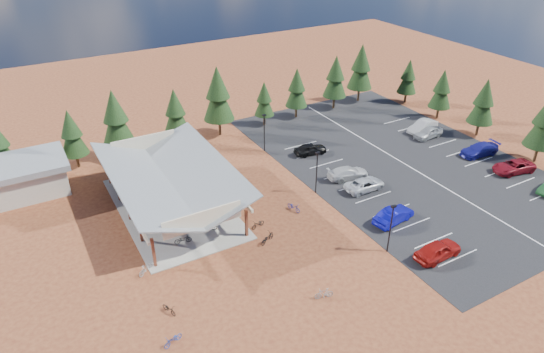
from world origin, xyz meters
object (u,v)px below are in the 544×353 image
object	(u,v)px
bike_6	(179,197)
bike_7	(165,180)
bike_8	(169,309)
car_9	(423,126)
bike_4	(208,227)
bike_9	(146,269)
bike_3	(128,193)
bike_10	(173,340)
bike_0	(183,239)
car_4	(310,149)
car_1	(394,216)
bike_14	(294,207)
bike_13	(324,294)
lamp_post_2	(264,130)
trash_bin_1	(250,195)
car_6	(514,167)
bike_15	(220,194)
lamp_post_0	(391,225)
bike_16	(258,224)
lamp_post_1	(317,170)
car_3	(348,173)
outbuilding	(16,179)
car_8	(428,133)
bike_1	(145,221)
bike_2	(160,198)
car_0	(438,250)
car_7	(479,150)
bike_pavilion	(169,177)
bike_12	(267,238)

from	to	relation	value
bike_6	bike_7	world-z (taller)	bike_7
bike_8	car_9	bearing A→B (deg)	-0.27
bike_4	bike_9	size ratio (longest dim) A/B	1.08
bike_3	bike_10	world-z (taller)	bike_3
bike_0	car_4	bearing A→B (deg)	-55.76
car_1	car_9	size ratio (longest dim) A/B	0.96
bike_14	car_1	xyz separation A→B (m)	(7.70, -6.82, 0.36)
bike_8	bike_10	size ratio (longest dim) A/B	0.94
bike_6	bike_13	world-z (taller)	bike_6
lamp_post_2	trash_bin_1	world-z (taller)	lamp_post_2
car_6	bike_4	bearing A→B (deg)	-90.38
bike_13	bike_15	distance (m)	18.41
lamp_post_0	trash_bin_1	distance (m)	16.34
bike_14	bike_16	size ratio (longest dim) A/B	1.09
bike_3	bike_15	bearing A→B (deg)	-115.49
lamp_post_1	bike_16	size ratio (longest dim) A/B	3.18
bike_14	car_3	distance (m)	9.51
lamp_post_1	lamp_post_0	bearing A→B (deg)	-90.00
outbuilding	bike_6	distance (m)	18.24
bike_3	car_8	distance (m)	40.52
bike_1	car_1	distance (m)	25.23
bike_13	bike_15	size ratio (longest dim) A/B	0.92
bike_0	car_3	bearing A→B (deg)	-74.57
lamp_post_2	bike_7	world-z (taller)	lamp_post_2
bike_2	car_0	xyz separation A→B (m)	(19.26, -21.63, 0.35)
bike_10	car_3	bearing A→B (deg)	96.19
lamp_post_2	car_7	world-z (taller)	lamp_post_2
bike_1	bike_13	bearing A→B (deg)	-137.19
lamp_post_0	bike_2	size ratio (longest dim) A/B	3.26
bike_7	bike_9	size ratio (longest dim) A/B	1.00
bike_10	car_8	distance (m)	46.00
car_0	car_4	bearing A→B (deg)	-5.79
bike_10	bike_15	xyz separation A→B (m)	(11.36, 16.82, 0.10)
bike_10	car_7	bearing A→B (deg)	81.73
bike_pavilion	car_8	size ratio (longest dim) A/B	4.35
outbuilding	bike_0	distance (m)	21.70
car_3	lamp_post_0	bearing A→B (deg)	169.36
bike_2	bike_6	bearing A→B (deg)	-103.63
bike_1	lamp_post_2	bearing A→B (deg)	-51.56
bike_7	car_0	distance (m)	30.50
car_8	outbuilding	bearing A→B (deg)	-105.43
lamp_post_0	bike_3	world-z (taller)	lamp_post_0
bike_4	bike_12	xyz separation A→B (m)	(4.31, -4.39, -0.11)
bike_13	car_4	distance (m)	26.09
bike_2	bike_13	xyz separation A→B (m)	(7.20, -20.82, -0.02)
lamp_post_0	bike_9	size ratio (longest dim) A/B	2.97
bike_pavilion	car_7	size ratio (longest dim) A/B	3.67
bike_2	bike_8	xyz separation A→B (m)	(-4.49, -16.10, -0.11)
lamp_post_1	bike_13	distance (m)	16.77
car_0	car_3	size ratio (longest dim) A/B	0.98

